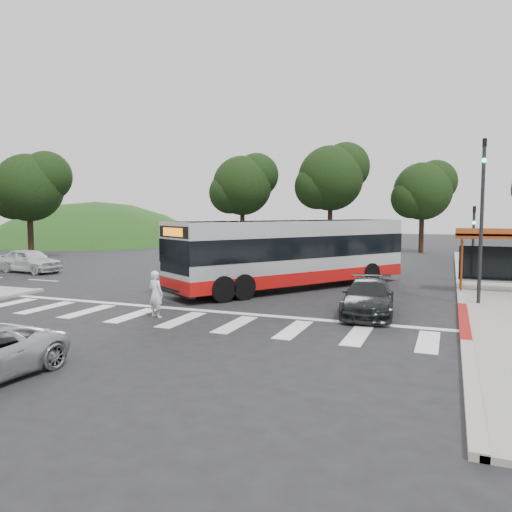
% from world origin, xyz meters
% --- Properties ---
extents(ground, '(140.00, 140.00, 0.00)m').
position_xyz_m(ground, '(0.00, 0.00, 0.00)').
color(ground, black).
rests_on(ground, ground).
extents(sidewalk_east, '(4.00, 40.00, 0.12)m').
position_xyz_m(sidewalk_east, '(11.00, 8.00, 0.06)').
color(sidewalk_east, gray).
rests_on(sidewalk_east, ground).
extents(curb_east, '(0.30, 40.00, 0.15)m').
position_xyz_m(curb_east, '(9.00, 8.00, 0.07)').
color(curb_east, '#9E9991').
rests_on(curb_east, ground).
extents(curb_east_red, '(0.32, 6.00, 0.15)m').
position_xyz_m(curb_east_red, '(9.00, -2.00, 0.08)').
color(curb_east_red, maroon).
rests_on(curb_east_red, ground).
extents(hillside_nw, '(44.00, 44.00, 10.00)m').
position_xyz_m(hillside_nw, '(-32.00, 30.00, 0.00)').
color(hillside_nw, '#1E3C13').
rests_on(hillside_nw, ground).
extents(crosswalk_ladder, '(18.00, 2.60, 0.01)m').
position_xyz_m(crosswalk_ladder, '(0.00, -5.00, 0.01)').
color(crosswalk_ladder, silver).
rests_on(crosswalk_ladder, ground).
extents(bus_shelter, '(4.20, 1.60, 2.86)m').
position_xyz_m(bus_shelter, '(10.80, 5.10, 2.35)').
color(bus_shelter, brown).
rests_on(bus_shelter, sidewalk_east).
extents(traffic_signal_ne_tall, '(0.18, 0.37, 6.50)m').
position_xyz_m(traffic_signal_ne_tall, '(9.60, 1.49, 3.88)').
color(traffic_signal_ne_tall, black).
rests_on(traffic_signal_ne_tall, ground).
extents(traffic_signal_ne_short, '(0.18, 0.37, 4.00)m').
position_xyz_m(traffic_signal_ne_short, '(9.60, 8.49, 2.48)').
color(traffic_signal_ne_short, black).
rests_on(traffic_signal_ne_short, ground).
extents(tree_north_a, '(6.60, 6.15, 10.17)m').
position_xyz_m(tree_north_a, '(-1.92, 26.07, 6.92)').
color(tree_north_a, black).
rests_on(tree_north_a, ground).
extents(tree_north_b, '(5.72, 5.33, 8.43)m').
position_xyz_m(tree_north_b, '(6.07, 28.06, 5.66)').
color(tree_north_b, black).
rests_on(tree_north_b, ground).
extents(tree_north_c, '(6.16, 5.74, 9.30)m').
position_xyz_m(tree_north_c, '(-9.92, 24.06, 6.29)').
color(tree_north_c, black).
rests_on(tree_north_c, ground).
extents(tree_west_a, '(5.72, 5.33, 8.43)m').
position_xyz_m(tree_west_a, '(-21.93, 10.06, 5.66)').
color(tree_west_a, black).
rests_on(tree_west_a, ground).
extents(transit_bus, '(9.23, 12.13, 3.28)m').
position_xyz_m(transit_bus, '(1.43, 3.27, 1.64)').
color(transit_bus, '#B7BABD').
rests_on(transit_bus, ground).
extents(pedestrian, '(0.68, 0.52, 1.65)m').
position_xyz_m(pedestrian, '(-1.05, -4.95, 0.83)').
color(pedestrian, white).
rests_on(pedestrian, ground).
extents(dark_sedan, '(2.18, 4.50, 1.26)m').
position_xyz_m(dark_sedan, '(5.81, -1.77, 0.63)').
color(dark_sedan, black).
rests_on(dark_sedan, ground).
extents(west_car_white, '(4.47, 2.19, 1.47)m').
position_xyz_m(west_car_white, '(-15.46, 3.48, 0.73)').
color(west_car_white, silver).
rests_on(west_car_white, ground).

